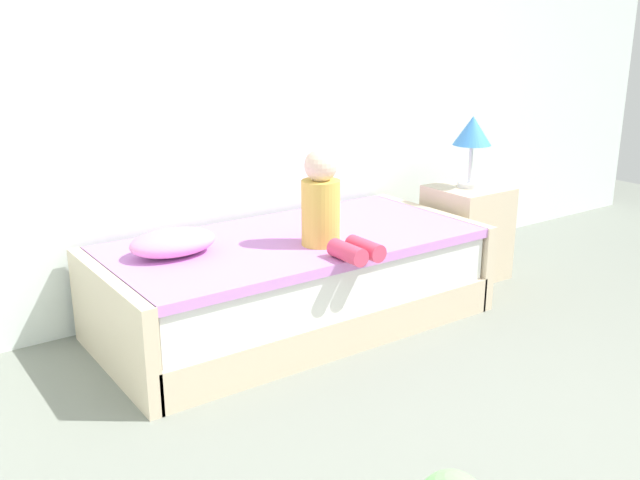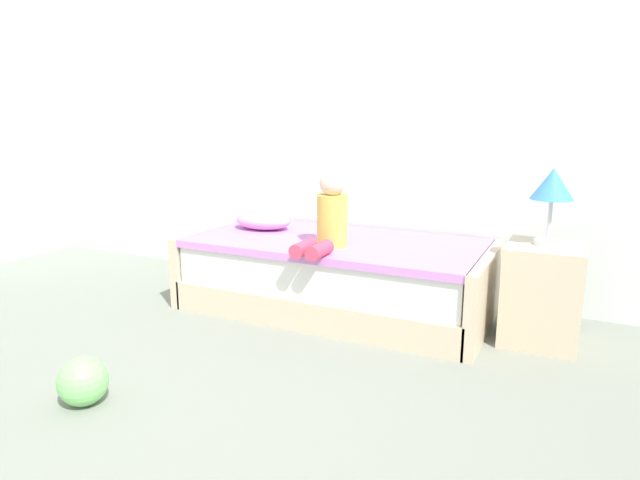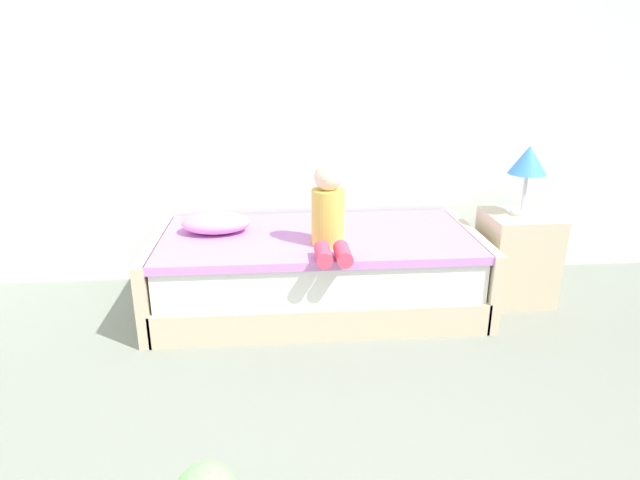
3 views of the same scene
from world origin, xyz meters
TOP-DOWN VIEW (x-y plane):
  - wall_rear at (0.00, 2.60)m, footprint 7.20×0.10m
  - bed at (-0.27, 2.00)m, footprint 2.11×1.00m
  - nightstand at (1.08, 2.01)m, footprint 0.44×0.44m
  - table_lamp at (1.08, 2.01)m, footprint 0.24×0.24m
  - child_figure at (-0.21, 1.77)m, footprint 0.20×0.51m
  - pillow at (-0.91, 2.10)m, footprint 0.44×0.30m
  - toy_ball at (-0.80, 0.27)m, footprint 0.23×0.23m

SIDE VIEW (x-z plane):
  - toy_ball at x=-0.80m, z-range 0.00..0.23m
  - bed at x=-0.27m, z-range 0.00..0.50m
  - nightstand at x=1.08m, z-range 0.00..0.60m
  - pillow at x=-0.91m, z-range 0.50..0.63m
  - child_figure at x=-0.21m, z-range 0.45..0.96m
  - table_lamp at x=1.08m, z-range 0.71..1.16m
  - wall_rear at x=0.00m, z-range 0.00..2.90m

